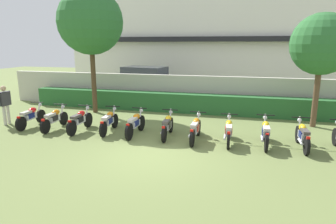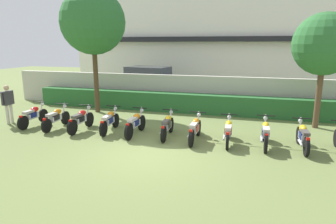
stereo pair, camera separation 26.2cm
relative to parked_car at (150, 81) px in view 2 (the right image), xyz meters
The scene contains 18 objects.
ground 10.93m from the parked_car, 70.71° to the right, with size 60.00×60.00×0.00m, color olive.
building 7.84m from the parked_car, 60.96° to the left, with size 22.09×6.50×6.98m.
compound_wall 5.02m from the parked_car, 44.26° to the right, with size 20.98×0.30×1.77m, color #BCB7A8.
hedge_row 5.55m from the parked_car, 49.46° to the right, with size 16.79×0.70×0.94m, color #28602D.
parked_car is the anchor object (origin of this frame).
tree_near_inspector 6.43m from the parked_car, 99.53° to the right, with size 3.08×3.08×5.90m.
tree_far_side 10.87m from the parked_car, 30.95° to the right, with size 2.41×2.41×4.54m.
motorcycle_in_row_0 8.74m from the parked_car, 104.29° to the right, with size 0.60×1.86×0.95m.
motorcycle_in_row_1 8.60m from the parked_car, 96.66° to the right, with size 0.60×1.87×0.94m.
motorcycle_in_row_2 8.56m from the parked_car, 88.97° to the right, with size 0.60×1.85×0.96m.
motorcycle_in_row_3 8.48m from the parked_car, 81.12° to the right, with size 0.60×1.82×0.95m.
motorcycle_in_row_4 8.81m from the parked_car, 74.01° to the right, with size 0.60×1.86×0.96m.
motorcycle_in_row_5 9.14m from the parked_car, 66.48° to the right, with size 0.60×1.82×0.95m.
motorcycle_in_row_6 9.75m from the parked_car, 61.14° to the right, with size 0.60×1.88×0.95m.
motorcycle_in_row_7 10.32m from the parked_car, 55.47° to the right, with size 0.60×1.78×0.94m.
motorcycle_in_row_8 11.01m from the parked_car, 50.14° to the right, with size 0.60×1.86×0.97m.
motorcycle_in_row_9 11.76m from the parked_car, 45.71° to the right, with size 0.60×1.82×0.95m.
inspector_person 9.08m from the parked_car, 112.09° to the right, with size 0.22×0.67×1.65m.
Camera 2 is at (2.99, -8.10, 3.35)m, focal length 31.71 mm.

